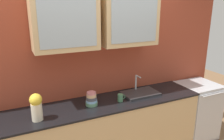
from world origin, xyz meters
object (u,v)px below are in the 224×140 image
cup_near_sink (121,98)px  dishwasher (196,110)px  vase (36,106)px  sink_faucet (140,93)px  bowl_stack (92,99)px

cup_near_sink → dishwasher: cup_near_sink is taller
cup_near_sink → dishwasher: size_ratio=0.12×
vase → cup_near_sink: (1.05, 0.05, -0.12)m
sink_faucet → bowl_stack: sink_faucet is taller
cup_near_sink → vase: bearing=-177.3°
bowl_stack → cup_near_sink: 0.39m
sink_faucet → dishwasher: bearing=-2.3°
sink_faucet → cup_near_sink: size_ratio=4.61×
sink_faucet → bowl_stack: size_ratio=2.87×
vase → dishwasher: bearing=2.3°
sink_faucet → vase: vase is taller
vase → cup_near_sink: size_ratio=2.85×
vase → dishwasher: vase is taller
cup_near_sink → dishwasher: (1.44, 0.05, -0.51)m
vase → sink_faucet: bearing=5.8°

